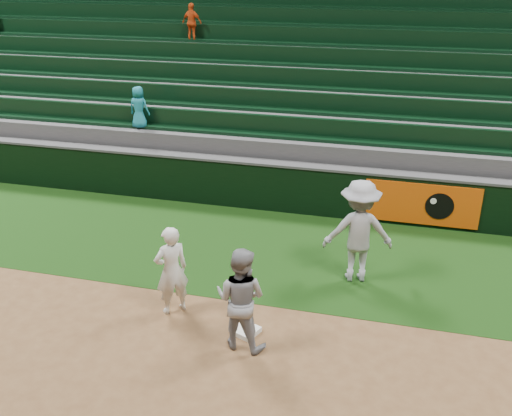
{
  "coord_description": "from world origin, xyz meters",
  "views": [
    {
      "loc": [
        2.31,
        -7.67,
        5.86
      ],
      "look_at": [
        -0.26,
        2.3,
        1.3
      ],
      "focal_mm": 40.0,
      "sensor_mm": 36.0,
      "label": 1
    }
  ],
  "objects": [
    {
      "name": "ground",
      "position": [
        0.0,
        0.0,
        0.0
      ],
      "size": [
        70.0,
        70.0,
        0.0
      ],
      "primitive_type": "plane",
      "color": "brown",
      "rests_on": "ground"
    },
    {
      "name": "foul_grass",
      "position": [
        0.0,
        3.0,
        0.0
      ],
      "size": [
        36.0,
        4.2,
        0.01
      ],
      "primitive_type": "cube",
      "color": "black",
      "rests_on": "ground"
    },
    {
      "name": "first_base",
      "position": [
        0.15,
        0.03,
        0.04
      ],
      "size": [
        0.51,
        0.51,
        0.09
      ],
      "primitive_type": "cube",
      "rotation": [
        0.0,
        0.0,
        -0.39
      ],
      "color": "white",
      "rests_on": "ground"
    },
    {
      "name": "first_baseman",
      "position": [
        -1.29,
        0.34,
        0.83
      ],
      "size": [
        0.72,
        0.71,
        1.67
      ],
      "primitive_type": "imported",
      "rotation": [
        0.0,
        0.0,
        3.91
      ],
      "color": "silver",
      "rests_on": "ground"
    },
    {
      "name": "baserunner",
      "position": [
        0.15,
        -0.29,
        0.88
      ],
      "size": [
        0.95,
        0.78,
        1.77
      ],
      "primitive_type": "imported",
      "rotation": [
        0.0,
        0.0,
        3.0
      ],
      "color": "gray",
      "rests_on": "ground"
    },
    {
      "name": "base_coach",
      "position": [
        1.77,
        2.29,
        1.04
      ],
      "size": [
        1.47,
        1.04,
        2.07
      ],
      "primitive_type": "imported",
      "rotation": [
        0.0,
        0.0,
        3.36
      ],
      "color": "#9C9FA9",
      "rests_on": "foul_grass"
    },
    {
      "name": "field_wall",
      "position": [
        0.03,
        5.2,
        0.63
      ],
      "size": [
        36.0,
        0.45,
        1.25
      ],
      "color": "black",
      "rests_on": "ground"
    },
    {
      "name": "stadium_seating",
      "position": [
        -0.01,
        8.97,
        1.7
      ],
      "size": [
        36.0,
        5.95,
        4.85
      ],
      "color": "#3C3C3F",
      "rests_on": "ground"
    }
  ]
}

